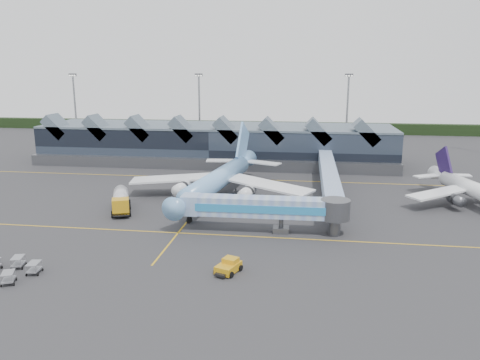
# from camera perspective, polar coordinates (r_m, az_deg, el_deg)

# --- Properties ---
(ground) EXTENTS (260.00, 260.00, 0.00)m
(ground) POSITION_cam_1_polar(r_m,az_deg,el_deg) (76.98, -5.96, -4.45)
(ground) COLOR #2C2B2E
(ground) RESTS_ON ground
(taxi_stripes) EXTENTS (120.00, 60.00, 0.01)m
(taxi_stripes) POSITION_cam_1_polar(r_m,az_deg,el_deg) (86.30, -4.36, -2.47)
(taxi_stripes) COLOR gold
(taxi_stripes) RESTS_ON ground
(tree_line_far) EXTENTS (260.00, 4.00, 4.00)m
(tree_line_far) POSITION_cam_1_polar(r_m,az_deg,el_deg) (183.25, 2.39, 6.50)
(tree_line_far) COLOR black
(tree_line_far) RESTS_ON ground
(terminal) EXTENTS (90.00, 22.25, 12.52)m
(terminal) POSITION_cam_1_polar(r_m,az_deg,el_deg) (122.11, -2.96, 4.51)
(terminal) COLOR black
(terminal) RESTS_ON ground
(light_masts) EXTENTS (132.40, 42.56, 22.45)m
(light_masts) POSITION_cam_1_polar(r_m,az_deg,el_deg) (134.37, 9.40, 8.41)
(light_masts) COLOR gray
(light_masts) RESTS_ON ground
(main_airliner) EXTENTS (35.14, 40.79, 13.11)m
(main_airliner) POSITION_cam_1_polar(r_m,az_deg,el_deg) (86.57, -2.43, 0.23)
(main_airliner) COLOR #6FB6E0
(main_airliner) RESTS_ON ground
(regional_jet) EXTENTS (24.06, 26.80, 9.31)m
(regional_jet) POSITION_cam_1_polar(r_m,az_deg,el_deg) (91.63, 26.48, -1.01)
(regional_jet) COLOR white
(regional_jet) RESTS_ON ground
(jet_bridge) EXTENTS (24.58, 4.24, 5.39)m
(jet_bridge) POSITION_cam_1_polar(r_m,az_deg,el_deg) (68.37, 4.17, -3.46)
(jet_bridge) COLOR #7B96CE
(jet_bridge) RESTS_ON ground
(fuel_truck) EXTENTS (6.05, 10.41, 3.55)m
(fuel_truck) POSITION_cam_1_polar(r_m,az_deg,el_deg) (81.72, -14.32, -2.30)
(fuel_truck) COLOR black
(fuel_truck) RESTS_ON ground
(pushback_tug) EXTENTS (3.26, 4.08, 1.64)m
(pushback_tug) POSITION_cam_1_polar(r_m,az_deg,el_deg) (55.99, -1.41, -10.49)
(pushback_tug) COLOR #C78E12
(pushback_tug) RESTS_ON ground
(baggage_carts) EXTENTS (7.96, 6.46, 1.36)m
(baggage_carts) POSITION_cam_1_polar(r_m,az_deg,el_deg) (62.25, -26.39, -9.41)
(baggage_carts) COLOR #93949B
(baggage_carts) RESTS_ON ground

